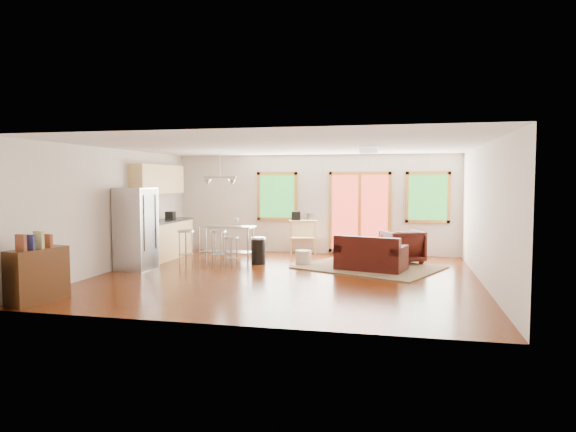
% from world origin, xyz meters
% --- Properties ---
extents(floor, '(7.50, 7.00, 0.02)m').
position_xyz_m(floor, '(0.00, 0.00, -0.01)').
color(floor, '#3D1605').
rests_on(floor, ground).
extents(ceiling, '(7.50, 7.00, 0.02)m').
position_xyz_m(ceiling, '(0.00, 0.00, 2.61)').
color(ceiling, silver).
rests_on(ceiling, ground).
extents(back_wall, '(7.50, 0.02, 2.60)m').
position_xyz_m(back_wall, '(0.00, 3.51, 1.30)').
color(back_wall, beige).
rests_on(back_wall, ground).
extents(left_wall, '(0.02, 7.00, 2.60)m').
position_xyz_m(left_wall, '(-3.76, 0.00, 1.30)').
color(left_wall, beige).
rests_on(left_wall, ground).
extents(right_wall, '(0.02, 7.00, 2.60)m').
position_xyz_m(right_wall, '(3.76, 0.00, 1.30)').
color(right_wall, beige).
rests_on(right_wall, ground).
extents(front_wall, '(7.50, 0.02, 2.60)m').
position_xyz_m(front_wall, '(0.00, -3.51, 1.30)').
color(front_wall, beige).
rests_on(front_wall, ground).
extents(window_left, '(1.10, 0.05, 1.30)m').
position_xyz_m(window_left, '(-1.00, 3.46, 1.50)').
color(window_left, '#1E591F').
rests_on(window_left, back_wall).
extents(french_doors, '(1.60, 0.05, 2.10)m').
position_xyz_m(french_doors, '(1.20, 3.46, 1.10)').
color(french_doors, '#B83728').
rests_on(french_doors, back_wall).
extents(window_right, '(1.10, 0.05, 1.30)m').
position_xyz_m(window_right, '(2.90, 3.46, 1.50)').
color(window_right, '#1E591F').
rests_on(window_right, back_wall).
extents(rug, '(3.45, 3.12, 0.03)m').
position_xyz_m(rug, '(1.59, 1.41, 0.01)').
color(rug, '#4B6342').
rests_on(rug, floor).
extents(loveseat, '(1.58, 1.14, 0.76)m').
position_xyz_m(loveseat, '(1.63, 1.08, 0.30)').
color(loveseat, black).
rests_on(loveseat, floor).
extents(coffee_table, '(1.22, 0.86, 0.45)m').
position_xyz_m(coffee_table, '(1.77, 1.67, 0.38)').
color(coffee_table, '#3D210E').
rests_on(coffee_table, floor).
extents(armchair, '(1.09, 1.07, 0.87)m').
position_xyz_m(armchair, '(2.27, 2.21, 0.43)').
color(armchair, black).
rests_on(armchair, floor).
extents(ottoman, '(0.60, 0.60, 0.37)m').
position_xyz_m(ottoman, '(1.13, 2.14, 0.19)').
color(ottoman, black).
rests_on(ottoman, floor).
extents(pouf, '(0.45, 0.45, 0.32)m').
position_xyz_m(pouf, '(0.08, 1.57, 0.16)').
color(pouf, beige).
rests_on(pouf, floor).
extents(vase, '(0.24, 0.24, 0.35)m').
position_xyz_m(vase, '(1.83, 1.66, 0.53)').
color(vase, silver).
rests_on(vase, coffee_table).
extents(book, '(0.21, 0.03, 0.28)m').
position_xyz_m(book, '(2.18, 1.75, 0.54)').
color(book, brown).
rests_on(book, coffee_table).
extents(cabinets, '(0.64, 2.24, 2.30)m').
position_xyz_m(cabinets, '(-3.49, 1.70, 0.93)').
color(cabinets, '#D9B370').
rests_on(cabinets, floor).
extents(refrigerator, '(0.78, 0.75, 1.77)m').
position_xyz_m(refrigerator, '(-3.32, 0.14, 0.88)').
color(refrigerator, '#B7BABC').
rests_on(refrigerator, floor).
extents(island, '(1.35, 0.56, 0.85)m').
position_xyz_m(island, '(-1.81, 1.64, 0.58)').
color(island, '#B7BABC').
rests_on(island, floor).
extents(cup, '(0.12, 0.10, 0.12)m').
position_xyz_m(cup, '(-1.57, 1.70, 1.01)').
color(cup, silver).
rests_on(cup, island).
extents(bar_stool_a, '(0.48, 0.48, 0.79)m').
position_xyz_m(bar_stool_a, '(-2.54, 0.98, 0.59)').
color(bar_stool_a, '#B7BABC').
rests_on(bar_stool_a, floor).
extents(bar_stool_b, '(0.39, 0.39, 0.79)m').
position_xyz_m(bar_stool_b, '(-1.82, 1.12, 0.59)').
color(bar_stool_b, '#B7BABC').
rests_on(bar_stool_b, floor).
extents(bar_stool_c, '(0.41, 0.41, 0.68)m').
position_xyz_m(bar_stool_c, '(-1.42, 0.86, 0.51)').
color(bar_stool_c, '#B7BABC').
rests_on(bar_stool_c, floor).
extents(trash_can, '(0.42, 0.42, 0.62)m').
position_xyz_m(trash_can, '(-0.95, 1.41, 0.31)').
color(trash_can, black).
rests_on(trash_can, floor).
extents(kitchen_cart, '(0.81, 0.60, 1.11)m').
position_xyz_m(kitchen_cart, '(-0.30, 3.35, 0.76)').
color(kitchen_cart, '#D9B370').
rests_on(kitchen_cart, floor).
extents(bookshelf, '(0.55, 1.02, 1.13)m').
position_xyz_m(bookshelf, '(-3.35, -2.91, 0.45)').
color(bookshelf, '#3D210E').
rests_on(bookshelf, floor).
extents(ceiling_flush, '(0.35, 0.35, 0.12)m').
position_xyz_m(ceiling_flush, '(1.60, 0.60, 2.53)').
color(ceiling_flush, white).
rests_on(ceiling_flush, ceiling).
extents(pendant_light, '(0.80, 0.18, 0.79)m').
position_xyz_m(pendant_light, '(-1.90, 1.50, 1.90)').
color(pendant_light, gray).
rests_on(pendant_light, ceiling).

